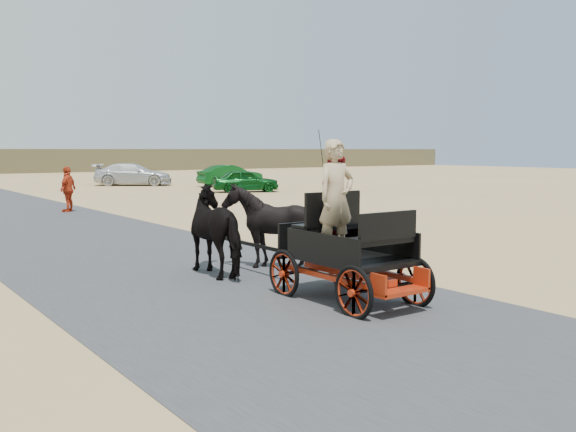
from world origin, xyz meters
TOP-DOWN VIEW (x-y plane):
  - ground at (0.00, 0.00)m, footprint 140.00×140.00m
  - road at (0.00, 0.00)m, footprint 6.00×140.00m
  - carriage at (1.13, -0.11)m, footprint 1.30×2.40m
  - horse_left at (0.58, 2.89)m, footprint 0.91×2.01m
  - horse_right at (1.68, 2.89)m, footprint 1.37×1.54m
  - driver_man at (0.93, -0.06)m, footprint 0.66×0.43m
  - passenger_woman at (1.43, 0.49)m, footprint 0.77×0.60m
  - pedestrian at (1.94, 16.92)m, footprint 1.01×1.01m
  - car_a at (13.47, 22.75)m, footprint 3.95×2.77m
  - car_b at (15.64, 28.10)m, footprint 4.28×1.89m
  - car_c at (10.89, 32.57)m, footprint 5.26×4.52m
  - car_d at (12.08, 35.53)m, footprint 4.62×2.26m

SIDE VIEW (x-z plane):
  - ground at x=0.00m, z-range 0.00..0.00m
  - road at x=0.00m, z-range 0.00..0.01m
  - carriage at x=1.13m, z-range 0.00..0.72m
  - car_a at x=13.47m, z-range 0.00..1.25m
  - car_d at x=12.08m, z-range 0.00..1.27m
  - car_b at x=15.64m, z-range 0.00..1.37m
  - car_c at x=10.89m, z-range 0.00..1.45m
  - horse_left at x=0.58m, z-range 0.00..1.70m
  - horse_right at x=1.68m, z-range 0.00..1.70m
  - pedestrian at x=1.94m, z-range 0.00..1.73m
  - passenger_woman at x=1.43m, z-range 0.72..2.30m
  - driver_man at x=0.93m, z-range 0.72..2.52m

